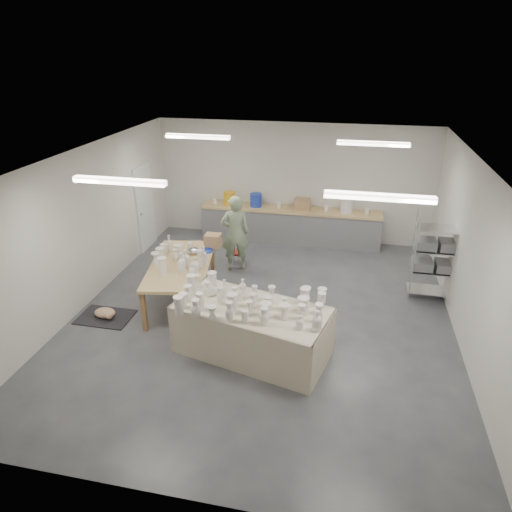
% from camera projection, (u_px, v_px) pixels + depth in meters
% --- Properties ---
extents(room, '(8.00, 8.02, 3.00)m').
position_uv_depth(room, '(258.00, 212.00, 7.95)').
color(room, '#424449').
rests_on(room, ground).
extents(back_counter, '(4.60, 0.60, 1.24)m').
position_uv_depth(back_counter, '(290.00, 224.00, 11.79)').
color(back_counter, tan).
rests_on(back_counter, ground).
extents(wire_shelf, '(0.88, 0.48, 1.80)m').
position_uv_depth(wire_shelf, '(435.00, 256.00, 8.98)').
color(wire_shelf, silver).
rests_on(wire_shelf, ground).
extents(drying_table, '(2.69, 1.76, 1.23)m').
position_uv_depth(drying_table, '(252.00, 329.00, 7.47)').
color(drying_table, olive).
rests_on(drying_table, ground).
extents(work_table, '(1.51, 2.42, 1.21)m').
position_uv_depth(work_table, '(183.00, 261.00, 8.90)').
color(work_table, tan).
rests_on(work_table, ground).
extents(rug, '(1.00, 0.70, 0.02)m').
position_uv_depth(rug, '(106.00, 317.00, 8.65)').
color(rug, black).
rests_on(rug, ground).
extents(cat, '(0.44, 0.33, 0.18)m').
position_uv_depth(cat, '(105.00, 313.00, 8.59)').
color(cat, white).
rests_on(cat, rug).
extents(potter, '(0.74, 0.61, 1.75)m').
position_uv_depth(potter, '(235.00, 233.00, 10.17)').
color(potter, '#8BA37E').
rests_on(potter, ground).
extents(red_stool, '(0.38, 0.38, 0.30)m').
position_uv_depth(red_stool, '(239.00, 253.00, 10.66)').
color(red_stool, '#A31E17').
rests_on(red_stool, ground).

